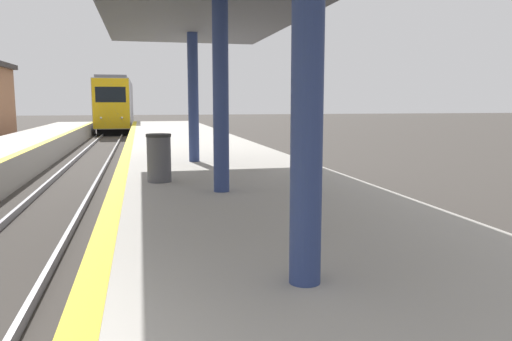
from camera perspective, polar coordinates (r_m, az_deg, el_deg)
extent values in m
cube|color=black|center=(47.12, -15.59, 4.76)|extent=(2.32, 15.02, 0.55)
cube|color=#99999E|center=(47.07, -15.69, 7.40)|extent=(2.72, 16.69, 3.80)
cube|color=gold|center=(38.81, -16.24, 7.35)|extent=(2.67, 0.16, 3.72)
cube|color=black|center=(38.76, -16.29, 8.33)|extent=(2.18, 0.06, 1.14)
cube|color=slate|center=(47.11, -15.78, 9.86)|extent=(2.32, 15.86, 0.24)
sphere|color=white|center=(38.82, -17.30, 5.77)|extent=(0.18, 0.18, 0.18)
sphere|color=white|center=(38.74, -15.08, 5.85)|extent=(0.18, 0.18, 0.18)
cylinder|color=navy|center=(4.29, 5.88, 9.19)|extent=(0.28, 0.28, 3.40)
cylinder|color=navy|center=(8.85, -4.05, 8.49)|extent=(0.28, 0.28, 3.40)
cylinder|color=navy|center=(13.51, -7.18, 8.22)|extent=(0.28, 0.28, 3.40)
cylinder|color=#4C4C51|center=(10.18, -11.02, 1.25)|extent=(0.47, 0.47, 0.90)
cylinder|color=#262626|center=(10.13, -11.09, 3.96)|extent=(0.50, 0.50, 0.06)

